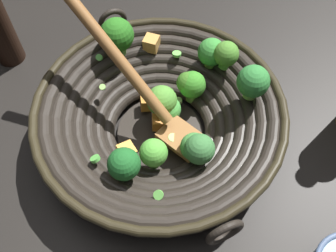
{
  "coord_description": "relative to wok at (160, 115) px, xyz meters",
  "views": [
    {
      "loc": [
        0.05,
        -0.33,
        0.56
      ],
      "look_at": [
        0.01,
        0.0,
        0.03
      ],
      "focal_mm": 41.15,
      "sensor_mm": 36.0,
      "label": 1
    }
  ],
  "objects": [
    {
      "name": "ground_plane",
      "position": [
        -0.0,
        -0.0,
        -0.06
      ],
      "size": [
        4.0,
        4.0,
        0.0
      ],
      "primitive_type": "plane",
      "color": "black"
    },
    {
      "name": "wok",
      "position": [
        0.0,
        0.0,
        0.0
      ],
      "size": [
        0.39,
        0.39,
        0.24
      ],
      "color": "black",
      "rests_on": "ground"
    }
  ]
}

